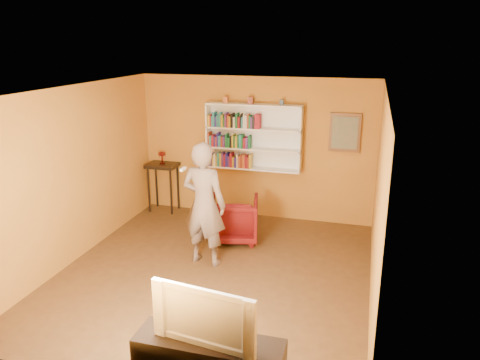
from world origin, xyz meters
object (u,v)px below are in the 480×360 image
(bookshelf, at_px, (254,137))
(ruby_lustre, at_px, (162,155))
(console_table, at_px, (163,172))
(armchair, at_px, (234,219))
(television, at_px, (208,312))
(person, at_px, (204,204))

(bookshelf, xyz_separation_m, ruby_lustre, (-1.83, -0.16, -0.44))
(console_table, height_order, ruby_lustre, ruby_lustre)
(console_table, distance_m, armchair, 2.08)
(television, bearing_deg, ruby_lustre, 127.15)
(person, relative_size, television, 1.79)
(console_table, relative_size, person, 0.51)
(console_table, bearing_deg, ruby_lustre, -75.96)
(person, bearing_deg, bookshelf, -89.29)
(armchair, relative_size, television, 0.78)
(bookshelf, relative_size, television, 1.68)
(ruby_lustre, bearing_deg, television, -60.46)
(ruby_lustre, distance_m, person, 2.52)
(bookshelf, height_order, television, bookshelf)
(console_table, xyz_separation_m, ruby_lustre, (0.00, -0.00, 0.35))
(console_table, distance_m, television, 5.17)
(ruby_lustre, relative_size, armchair, 0.30)
(ruby_lustre, xyz_separation_m, person, (1.59, -1.95, -0.20))
(bookshelf, xyz_separation_m, armchair, (-0.06, -1.16, -1.21))
(armchair, xyz_separation_m, person, (-0.18, -0.95, 0.58))
(person, xyz_separation_m, television, (0.96, -2.55, -0.12))
(bookshelf, distance_m, console_table, 2.00)
(bookshelf, bearing_deg, armchair, -93.08)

